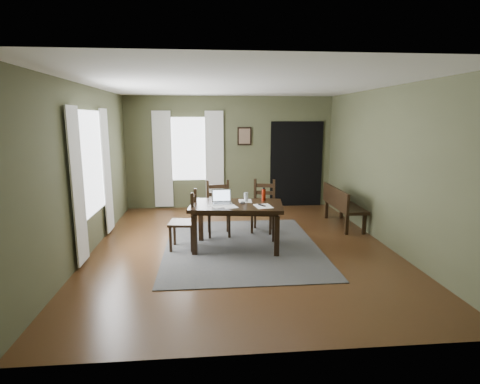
{
  "coord_description": "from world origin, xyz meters",
  "views": [
    {
      "loc": [
        -0.58,
        -6.12,
        2.17
      ],
      "look_at": [
        0.0,
        0.3,
        0.9
      ],
      "focal_mm": 28.0,
      "sensor_mm": 36.0,
      "label": 1
    }
  ],
  "objects": [
    {
      "name": "window_left",
      "position": [
        -2.47,
        0.2,
        1.45
      ],
      "size": [
        0.01,
        1.3,
        1.7
      ],
      "color": "white",
      "rests_on": "ground"
    },
    {
      "name": "doorway_back",
      "position": [
        1.65,
        2.97,
        1.05
      ],
      "size": [
        1.3,
        0.03,
        2.1
      ],
      "color": "black",
      "rests_on": "ground"
    },
    {
      "name": "paper_e",
      "position": [
        -0.22,
        -0.25,
        0.77
      ],
      "size": [
        0.28,
        0.33,
        0.0
      ],
      "primitive_type": "cube",
      "rotation": [
        0.0,
        0.0,
        0.25
      ],
      "color": "white",
      "rests_on": "dining_table"
    },
    {
      "name": "computer_mouse",
      "position": [
        0.01,
        -0.04,
        0.79
      ],
      "size": [
        0.08,
        0.1,
        0.03
      ],
      "primitive_type": "cube",
      "rotation": [
        0.0,
        0.0,
        -0.4
      ],
      "color": "#3F3F42",
      "rests_on": "dining_table"
    },
    {
      "name": "water_bottle",
      "position": [
        0.4,
        0.17,
        0.88
      ],
      "size": [
        0.07,
        0.07,
        0.23
      ],
      "rotation": [
        0.0,
        0.0,
        -0.1
      ],
      "color": "#AD220D",
      "rests_on": "dining_table"
    },
    {
      "name": "window_back",
      "position": [
        -1.0,
        2.97,
        1.45
      ],
      "size": [
        1.0,
        0.01,
        1.5
      ],
      "color": "white",
      "rests_on": "ground"
    },
    {
      "name": "tv_remote",
      "position": [
        0.31,
        -0.24,
        0.78
      ],
      "size": [
        0.11,
        0.16,
        0.02
      ],
      "primitive_type": "cube",
      "rotation": [
        0.0,
        0.0,
        0.49
      ],
      "color": "black",
      "rests_on": "dining_table"
    },
    {
      "name": "paper_c",
      "position": [
        0.08,
        0.14,
        0.77
      ],
      "size": [
        0.23,
        0.3,
        0.0
      ],
      "primitive_type": "cube",
      "rotation": [
        0.0,
        0.0,
        -0.05
      ],
      "color": "white",
      "rests_on": "dining_table"
    },
    {
      "name": "ground",
      "position": [
        0.0,
        0.0,
        -0.01
      ],
      "size": [
        5.0,
        6.0,
        0.01
      ],
      "color": "#492C16"
    },
    {
      "name": "framed_picture",
      "position": [
        0.35,
        2.97,
        1.75
      ],
      "size": [
        0.34,
        0.03,
        0.44
      ],
      "color": "black",
      "rests_on": "ground"
    },
    {
      "name": "laptop",
      "position": [
        -0.33,
        0.02,
        0.83
      ],
      "size": [
        0.34,
        0.28,
        0.23
      ],
      "rotation": [
        0.0,
        0.0,
        0.05
      ],
      "color": "#B7B7BC",
      "rests_on": "dining_table"
    },
    {
      "name": "chair_end",
      "position": [
        -0.94,
        -0.03,
        0.49
      ],
      "size": [
        0.48,
        0.48,
        0.99
      ],
      "rotation": [
        0.0,
        0.0,
        -1.68
      ],
      "color": "black",
      "rests_on": "rug"
    },
    {
      "name": "curtain_back_right",
      "position": [
        -0.38,
        2.94,
        1.2
      ],
      "size": [
        0.44,
        0.03,
        2.3
      ],
      "color": "silver",
      "rests_on": "ground"
    },
    {
      "name": "room_shell",
      "position": [
        0.0,
        0.0,
        1.8
      ],
      "size": [
        5.02,
        6.02,
        2.71
      ],
      "color": "#4E5135",
      "rests_on": "ground"
    },
    {
      "name": "paper_a",
      "position": [
        -0.41,
        -0.19,
        0.77
      ],
      "size": [
        0.34,
        0.37,
        0.0
      ],
      "primitive_type": "cube",
      "rotation": [
        0.0,
        0.0,
        0.48
      ],
      "color": "white",
      "rests_on": "dining_table"
    },
    {
      "name": "rug",
      "position": [
        0.0,
        0.0,
        0.01
      ],
      "size": [
        2.6,
        3.2,
        0.01
      ],
      "color": "#414141",
      "rests_on": "ground"
    },
    {
      "name": "dining_table",
      "position": [
        -0.09,
        -0.07,
        0.68
      ],
      "size": [
        1.63,
        1.1,
        0.76
      ],
      "rotation": [
        0.0,
        0.0,
        -0.13
      ],
      "color": "black",
      "rests_on": "rug"
    },
    {
      "name": "bench",
      "position": [
        2.15,
        1.1,
        0.48
      ],
      "size": [
        0.45,
        1.41,
        0.8
      ],
      "rotation": [
        0.0,
        0.0,
        1.57
      ],
      "color": "black",
      "rests_on": "ground"
    },
    {
      "name": "drinking_glass",
      "position": [
        0.08,
        0.08,
        0.85
      ],
      "size": [
        0.09,
        0.09,
        0.16
      ],
      "primitive_type": "cylinder",
      "rotation": [
        0.0,
        0.0,
        0.4
      ],
      "color": "silver",
      "rests_on": "dining_table"
    },
    {
      "name": "paper_b",
      "position": [
        0.33,
        -0.28,
        0.77
      ],
      "size": [
        0.3,
        0.37,
        0.0
      ],
      "primitive_type": "cube",
      "rotation": [
        0.0,
        0.0,
        0.15
      ],
      "color": "white",
      "rests_on": "dining_table"
    },
    {
      "name": "curtain_left_far",
      "position": [
        -2.44,
        1.02,
        1.2
      ],
      "size": [
        0.03,
        0.48,
        2.3
      ],
      "color": "silver",
      "rests_on": "ground"
    },
    {
      "name": "curtain_left_near",
      "position": [
        -2.44,
        -0.62,
        1.2
      ],
      "size": [
        0.03,
        0.48,
        2.3
      ],
      "color": "silver",
      "rests_on": "ground"
    },
    {
      "name": "chair_back_right",
      "position": [
        0.5,
        0.87,
        0.49
      ],
      "size": [
        0.55,
        0.55,
        0.99
      ],
      "rotation": [
        0.0,
        0.0,
        -0.3
      ],
      "color": "black",
      "rests_on": "rug"
    },
    {
      "name": "chair_back_left",
      "position": [
        -0.37,
        0.72,
        0.5
      ],
      "size": [
        0.46,
        0.46,
        1.02
      ],
      "rotation": [
        0.0,
        0.0,
        0.03
      ],
      "color": "black",
      "rests_on": "rug"
    },
    {
      "name": "curtain_back_left",
      "position": [
        -1.62,
        2.94,
        1.2
      ],
      "size": [
        0.44,
        0.03,
        2.3
      ],
      "color": "silver",
      "rests_on": "ground"
    }
  ]
}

